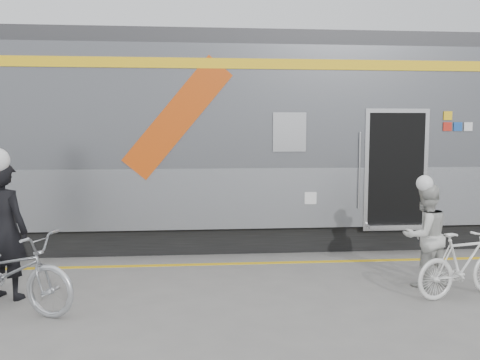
{
  "coord_description": "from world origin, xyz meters",
  "views": [
    {
      "loc": [
        -0.66,
        -6.34,
        2.28
      ],
      "look_at": [
        0.04,
        1.6,
        1.5
      ],
      "focal_mm": 38.0,
      "sensor_mm": 36.0,
      "label": 1
    }
  ],
  "objects": [
    {
      "name": "helmet_woman",
      "position": [
        2.68,
        0.7,
        1.62
      ],
      "size": [
        0.24,
        0.24,
        0.24
      ],
      "primitive_type": "sphere",
      "color": "white",
      "rests_on": "woman"
    },
    {
      "name": "bicycle_left",
      "position": [
        -3.03,
        0.1,
        0.52
      ],
      "size": [
        2.08,
        1.37,
        1.03
      ],
      "primitive_type": "imported",
      "rotation": [
        0.0,
        0.0,
        1.19
      ],
      "color": "#B3B6BB",
      "rests_on": "ground"
    },
    {
      "name": "woman",
      "position": [
        2.68,
        0.7,
        0.75
      ],
      "size": [
        0.85,
        0.73,
        1.5
      ],
      "primitive_type": "imported",
      "rotation": [
        0.0,
        0.0,
        3.4
      ],
      "color": "beige",
      "rests_on": "ground"
    },
    {
      "name": "man",
      "position": [
        -3.23,
        0.65,
        0.94
      ],
      "size": [
        0.8,
        0.67,
        1.87
      ],
      "primitive_type": "imported",
      "rotation": [
        0.0,
        0.0,
        2.76
      ],
      "color": "black",
      "rests_on": "ground"
    },
    {
      "name": "bicycle_right",
      "position": [
        2.98,
        0.15,
        0.45
      ],
      "size": [
        1.57,
        0.8,
        0.91
      ],
      "primitive_type": "imported",
      "rotation": [
        0.0,
        0.0,
        1.83
      ],
      "color": "white",
      "rests_on": "ground"
    },
    {
      "name": "ground",
      "position": [
        0.0,
        0.0,
        0.0
      ],
      "size": [
        90.0,
        90.0,
        0.0
      ],
      "primitive_type": "plane",
      "color": "slate",
      "rests_on": "ground"
    },
    {
      "name": "safety_strip",
      "position": [
        0.0,
        2.15,
        0.0
      ],
      "size": [
        24.0,
        0.12,
        0.01
      ],
      "primitive_type": "cube",
      "color": "yellow",
      "rests_on": "ground"
    },
    {
      "name": "helmet_man",
      "position": [
        -3.23,
        0.65,
        2.04
      ],
      "size": [
        0.32,
        0.32,
        0.32
      ],
      "primitive_type": "sphere",
      "color": "white",
      "rests_on": "man"
    },
    {
      "name": "train",
      "position": [
        0.83,
        4.19,
        2.05
      ],
      "size": [
        24.0,
        3.17,
        4.1
      ],
      "color": "black",
      "rests_on": "ground"
    }
  ]
}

